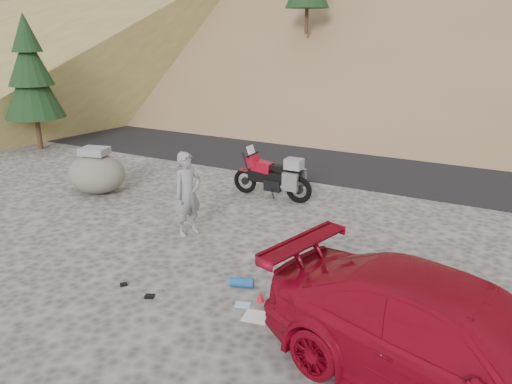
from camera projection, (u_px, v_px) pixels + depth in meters
ground at (214, 249)px, 10.70m from camera, size 140.00×140.00×0.00m
road at (349, 157)px, 18.19m from camera, size 120.00×7.00×0.05m
conifer_verge at (30, 73)px, 18.53m from camera, size 2.20×2.20×5.04m
motorcycle at (275, 177)px, 13.68m from camera, size 2.40×0.69×1.43m
man at (190, 234)px, 11.50m from camera, size 0.64×0.81×1.93m
boulder at (97, 173)px, 14.19m from camera, size 1.76×1.52×1.29m
small_rock at (97, 184)px, 14.45m from camera, size 0.86×0.82×0.41m
gear_white_cloth at (256, 317)px, 8.20m from camera, size 0.48×0.44×0.01m
gear_blue_mat at (242, 282)px, 9.13m from camera, size 0.47×0.31×0.17m
gear_bottle at (291, 313)px, 8.12m from camera, size 0.10×0.10×0.22m
gear_funnel at (261, 297)px, 8.64m from camera, size 0.14×0.14×0.18m
gear_glove_a at (150, 296)px, 8.79m from camera, size 0.19×0.17×0.05m
gear_glove_b at (124, 284)px, 9.19m from camera, size 0.16×0.16×0.04m
gear_blue_cloth at (243, 305)px, 8.56m from camera, size 0.31×0.27×0.01m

